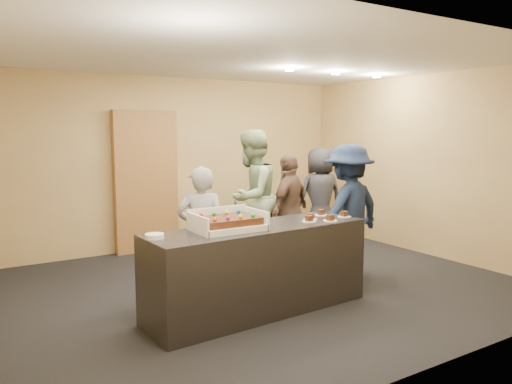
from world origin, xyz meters
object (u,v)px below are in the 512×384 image
Objects in this scene: person_server_grey at (201,232)px; person_navy_man at (348,210)px; cake_box at (227,225)px; person_dark_suit at (320,197)px; person_brown_extra at (290,210)px; serving_counter at (258,269)px; plate_stack at (155,236)px; sheet_cake at (228,220)px; person_sage_man at (252,197)px; storage_cabinet at (146,182)px.

person_navy_man is at bearing -164.78° from person_server_grey.
cake_box is 0.40× the size of person_navy_man.
person_brown_extra is at bearing 42.03° from person_dark_suit.
serving_counter is at bearing 134.65° from person_server_grey.
plate_stack is (-0.75, 0.00, -0.02)m from cake_box.
person_sage_man reaches higher than sheet_cake.
cake_box is 0.73m from person_server_grey.
storage_cabinet is at bearing 84.78° from sheet_cake.
serving_counter is 1.62× the size of person_server_grey.
serving_counter is 3.13m from person_dark_suit.
person_brown_extra is at bearing -76.23° from person_navy_man.
sheet_cake is (-0.36, -0.00, 0.55)m from serving_counter.
storage_cabinet reaches higher than sheet_cake.
plate_stack is 4.02m from person_dark_suit.
storage_cabinet is 2.43m from person_server_grey.
serving_counter is 1.90m from person_brown_extra.
sheet_cake is 2.09m from person_navy_man.
storage_cabinet is 2.76m from person_dark_suit.
person_navy_man is (2.03, 0.46, -0.09)m from cake_box.
storage_cabinet is at bearing -88.36° from person_sage_man.
person_brown_extra is 1.26m from person_dark_suit.
cake_box is 0.36× the size of person_sage_man.
person_brown_extra reaches higher than plate_stack.
cake_box is 2.05m from person_sage_man.
person_sage_man reaches higher than person_server_grey.
sheet_cake is at bearing -2.04° from plate_stack.
storage_cabinet is 1.27× the size of person_navy_man.
storage_cabinet is 3.17m from person_navy_man.
serving_counter is 1.27× the size of person_sage_man.
storage_cabinet reaches higher than plate_stack.
person_brown_extra is (1.64, 0.58, 0.04)m from person_server_grey.
person_server_grey is 0.79× the size of person_sage_man.
cake_box is at bearing 19.27° from person_sage_man.
storage_cabinet reaches higher than person_server_grey.
person_sage_man is at bearing -121.20° from person_server_grey.
person_brown_extra is at bearing 109.50° from person_sage_man.
serving_counter is at bearing 7.80° from person_navy_man.
person_dark_suit is (1.08, 0.65, 0.02)m from person_brown_extra.
person_sage_man is 1.17× the size of person_dark_suit.
person_server_grey is at bearing 35.19° from person_dark_suit.
plate_stack is 0.11× the size of person_dark_suit.
person_brown_extra reaches higher than sheet_cake.
person_navy_man is (2.78, 0.45, -0.07)m from plate_stack.
plate_stack is at bearing 0.73° from person_brown_extra.
cake_box is 3.94× the size of plate_stack.
person_sage_man is at bearing 57.22° from serving_counter.
storage_cabinet reaches higher than cake_box.
person_dark_suit is (2.49, -1.17, -0.28)m from storage_cabinet.
plate_stack is 2.77m from person_brown_extra.
person_brown_extra is at bearing 36.92° from cake_box.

